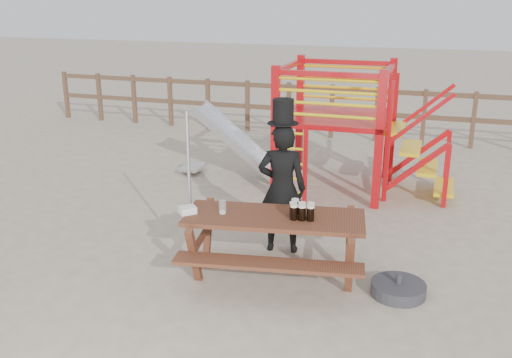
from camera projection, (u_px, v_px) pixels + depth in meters
name	position (u px, v px, depth m)	size (l,w,h in m)	color
ground	(256.00, 281.00, 6.51)	(60.00, 60.00, 0.00)	#C0B095
back_fence	(354.00, 107.00, 12.60)	(15.09, 0.09, 1.20)	brown
playground_fort	(331.00, 125.00, 9.37)	(4.71, 1.84, 2.10)	red
picnic_table	(274.00, 239.00, 6.44)	(2.20, 1.69, 0.77)	brown
man_with_hat	(282.00, 185.00, 7.05)	(0.66, 0.49, 1.95)	black
metal_pole	(190.00, 191.00, 6.65)	(0.04, 0.04, 1.88)	#B2B2B7
parasol_base	(398.00, 289.00, 6.20)	(0.60, 0.60, 0.25)	#333338
paper_bag	(188.00, 210.00, 6.41)	(0.18, 0.14, 0.08)	white
stout_pints	(301.00, 210.00, 6.27)	(0.29, 0.27, 0.17)	black
empty_glasses	(222.00, 207.00, 6.40)	(0.08, 0.08, 0.15)	silver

